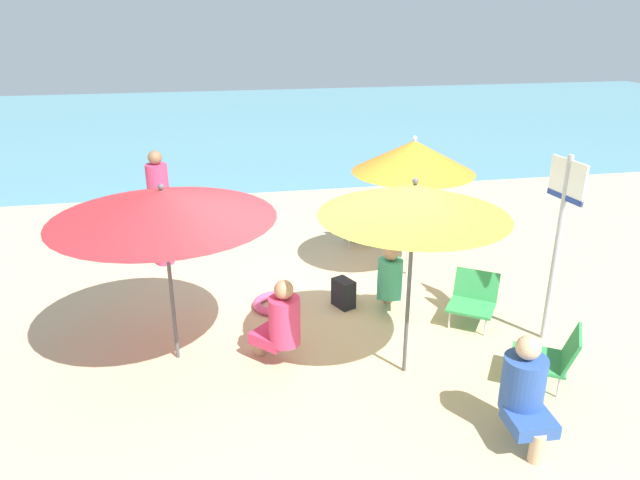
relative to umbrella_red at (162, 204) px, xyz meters
name	(u,v)px	position (x,y,z in m)	size (l,w,h in m)	color
ground_plane	(322,338)	(1.55, 0.10, -1.68)	(40.00, 40.00, 0.00)	#CCB789
sea_water	(241,122)	(1.55, 13.77, -1.67)	(40.00, 16.00, 0.01)	#5693A3
umbrella_red	(162,204)	(0.00, 0.00, 0.00)	(2.16, 2.16, 1.88)	#4C4C51
umbrella_orange	(414,157)	(3.03, 1.54, -0.03)	(1.58, 1.58, 1.91)	silver
umbrella_yellow	(414,200)	(2.25, -0.69, 0.12)	(1.75, 1.75, 2.01)	#4C4C51
beach_chair_a	(357,226)	(2.65, 2.83, -1.41)	(0.48, 0.51, 0.53)	white
beach_chair_b	(473,298)	(3.34, 0.14, -1.38)	(0.72, 0.73, 0.57)	#33934C
beach_chair_c	(551,356)	(3.54, -1.16, -1.36)	(0.77, 0.74, 0.60)	#33934C
person_a	(390,279)	(2.45, 0.51, -1.23)	(0.39, 0.53, 0.90)	#389970
person_b	(525,389)	(2.89, -1.81, -1.20)	(0.38, 0.58, 0.95)	#2D519E
person_c	(160,208)	(-0.25, 2.55, -0.85)	(0.29, 0.29, 1.64)	#DB3866
person_d	(281,322)	(1.05, -0.31, -1.20)	(0.52, 0.53, 0.95)	#DB3866
warning_sign	(561,222)	(3.97, -0.36, -0.31)	(0.09, 0.51, 2.06)	#ADADB2
swim_ring	(276,303)	(1.14, 0.91, -1.63)	(0.55, 0.55, 0.10)	#E54C7F
beach_bag	(344,293)	(1.96, 0.78, -1.50)	(0.28, 0.18, 0.35)	black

